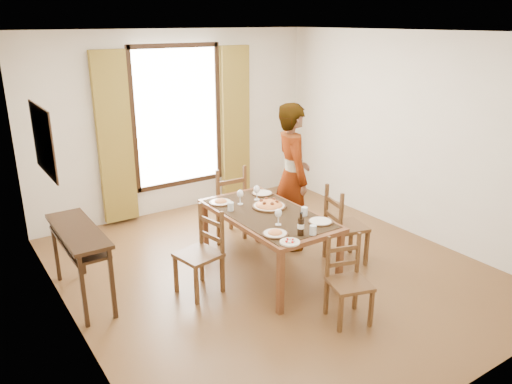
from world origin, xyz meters
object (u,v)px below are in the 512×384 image
dining_table (268,218)px  man (292,177)px  console_table (79,239)px  pasta_platter (269,203)px

dining_table → man: bearing=33.6°
console_table → dining_table: (1.94, -0.62, 0.00)m
man → pasta_platter: bearing=138.5°
console_table → dining_table: size_ratio=0.71×
console_table → pasta_platter: size_ratio=3.00×
console_table → pasta_platter: pasta_platter is taller
dining_table → man: man is taller
dining_table → pasta_platter: bearing=50.3°
console_table → man: size_ratio=0.64×
dining_table → pasta_platter: size_ratio=4.22×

